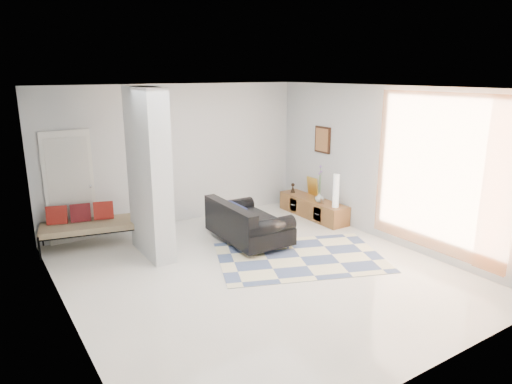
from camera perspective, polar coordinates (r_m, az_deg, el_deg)
floor at (r=7.22m, az=0.25°, el=-9.91°), size 6.00×6.00×0.00m
ceiling at (r=6.57m, az=0.28°, el=12.88°), size 6.00×6.00×0.00m
wall_back at (r=9.36m, az=-9.87°, el=4.60°), size 6.00×0.00×6.00m
wall_front at (r=4.66m, az=21.02°, el=-6.54°), size 6.00×0.00×6.00m
wall_left at (r=5.79m, az=-23.20°, el=-2.68°), size 0.00×6.00×6.00m
wall_right at (r=8.55m, az=15.92°, el=3.29°), size 0.00×6.00×6.00m
partition_column at (r=7.69m, az=-13.25°, el=2.23°), size 0.35×1.20×2.80m
hallway_door at (r=8.81m, az=-22.27°, el=0.55°), size 0.85×0.06×2.04m
curtain at (r=7.78m, az=21.88°, el=2.08°), size 0.00×2.55×2.55m
wall_art at (r=9.67m, az=8.32°, el=6.48°), size 0.04×0.45×0.55m
media_console at (r=9.85m, az=7.13°, el=-1.94°), size 0.45×1.81×0.80m
loveseat at (r=8.29m, az=-1.32°, el=-3.98°), size 1.01×1.69×0.76m
daybed at (r=8.61m, az=-20.18°, el=-3.74°), size 1.79×1.04×0.77m
area_rug at (r=7.77m, az=5.54°, el=-8.11°), size 3.19×2.67×0.01m
cylinder_lamp at (r=9.19m, az=9.97°, el=0.14°), size 0.12×0.12×0.67m
bronze_figurine at (r=10.23m, az=4.63°, el=0.52°), size 0.12×0.12×0.22m
vase at (r=9.55m, az=7.93°, el=-0.67°), size 0.20×0.20×0.20m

